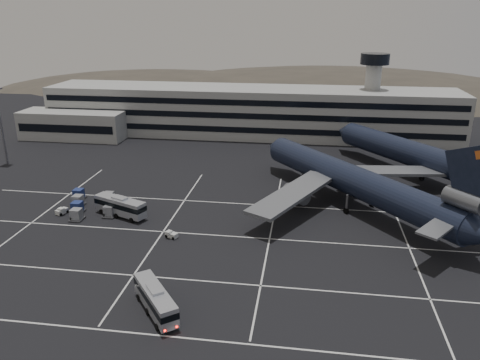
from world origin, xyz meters
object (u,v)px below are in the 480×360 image
object	(u,v)px
bus_near	(155,299)
uld_cluster	(91,204)
bus_far	(120,206)
tug_a	(61,211)
trijet_main	(356,181)

from	to	relation	value
bus_near	uld_cluster	bearing A→B (deg)	89.37
bus_far	tug_a	size ratio (longest dim) A/B	4.45
tug_a	uld_cluster	xyz separation A→B (m)	(4.43, 2.95, 0.43)
uld_cluster	tug_a	bearing A→B (deg)	-146.37
bus_near	tug_a	size ratio (longest dim) A/B	3.85
trijet_main	tug_a	distance (m)	54.53
trijet_main	tug_a	world-z (taller)	trijet_main
bus_near	tug_a	xyz separation A→B (m)	(-26.46, 26.11, -1.32)
tug_a	uld_cluster	world-z (taller)	uld_cluster
trijet_main	tug_a	size ratio (longest dim) A/B	20.13
bus_near	uld_cluster	xyz separation A→B (m)	(-22.03, 29.06, -0.89)
tug_a	uld_cluster	bearing A→B (deg)	55.06
bus_far	tug_a	xyz separation A→B (m)	(-11.11, -0.78, -1.44)
trijet_main	bus_near	distance (m)	45.89
trijet_main	bus_near	xyz separation A→B (m)	(-26.74, -37.15, -3.33)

